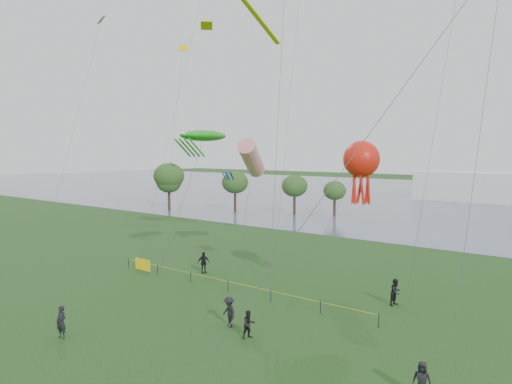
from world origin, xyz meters
The scene contains 12 objects.
pavilion_left centered at (-12.00, 95.00, 3.00)m, with size 22.00×8.00×6.00m, color white.
trees centered at (-39.80, 48.72, 5.21)m, with size 30.31×16.35×8.30m.
fence centered at (-12.46, 14.49, 0.55)m, with size 24.07×0.07×1.05m.
spectator_a centered at (0.80, 8.40, 0.78)m, with size 0.76×0.59×1.56m, color black.
spectator_b centered at (-1.25, 9.01, 0.90)m, with size 1.17×0.67×1.81m, color black.
spectator_c centered at (-11.72, 17.29, 0.91)m, with size 1.07×0.44×1.82m, color black.
spectator_d centered at (10.80, 7.74, 0.81)m, with size 0.79×0.51×1.62m, color black.
spectator_f centered at (-7.26, 1.82, 0.91)m, with size 0.66×0.43×1.82m, color black.
spectator_g centered at (4.64, 19.19, 0.90)m, with size 0.87×0.68×1.79m, color black.
kite_windsock centered at (-11.07, 22.92, 9.68)m, with size 5.34×7.70×11.52m.
kite_creature centered at (-11.43, 17.11, 11.60)m, with size 3.27×5.94×12.09m.
kite_octopus centered at (3.08, 16.97, 9.78)m, with size 4.01×6.50×11.03m.
Camera 1 is at (18.12, -12.21, 10.36)m, focal length 35.00 mm.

